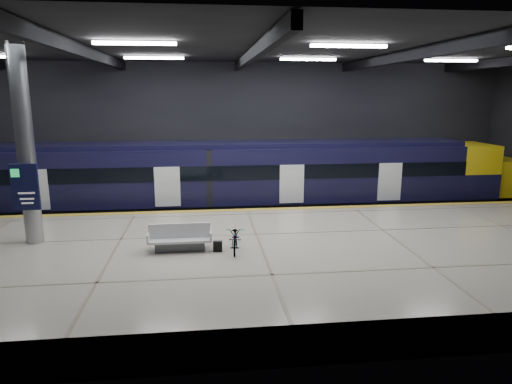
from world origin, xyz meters
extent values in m
plane|color=black|center=(0.00, 0.00, 0.00)|extent=(30.00, 30.00, 0.00)
cube|color=black|center=(0.00, 8.00, 4.00)|extent=(30.00, 0.10, 8.00)
cube|color=black|center=(0.00, -8.00, 4.00)|extent=(30.00, 0.10, 8.00)
cube|color=black|center=(0.00, 0.00, 8.00)|extent=(30.00, 16.00, 0.10)
cube|color=black|center=(-6.00, 0.00, 7.75)|extent=(0.25, 16.00, 0.40)
cube|color=black|center=(0.00, 0.00, 7.75)|extent=(0.25, 16.00, 0.40)
cube|color=black|center=(6.00, 0.00, 7.75)|extent=(0.25, 16.00, 0.40)
cube|color=white|center=(-4.00, -2.00, 7.88)|extent=(2.60, 0.18, 0.10)
cube|color=white|center=(3.00, -2.00, 7.88)|extent=(2.60, 0.18, 0.10)
cube|color=white|center=(-4.00, 4.00, 7.88)|extent=(2.60, 0.18, 0.10)
cube|color=white|center=(3.00, 4.00, 7.88)|extent=(2.60, 0.18, 0.10)
cube|color=white|center=(10.00, 4.00, 7.88)|extent=(2.60, 0.18, 0.10)
cube|color=beige|center=(0.00, -2.50, 0.55)|extent=(30.00, 11.00, 1.10)
cube|color=gold|center=(0.00, 2.75, 1.11)|extent=(30.00, 0.40, 0.01)
cube|color=gray|center=(0.00, 4.78, 0.08)|extent=(30.00, 0.08, 0.16)
cube|color=gray|center=(0.00, 6.22, 0.08)|extent=(30.00, 0.08, 0.16)
cube|color=black|center=(-0.66, 5.50, 0.55)|extent=(24.00, 2.58, 0.80)
cube|color=black|center=(-0.66, 5.50, 2.33)|extent=(24.00, 2.80, 2.75)
cube|color=black|center=(-0.66, 5.50, 3.82)|extent=(24.00, 2.30, 0.24)
cube|color=black|center=(-0.66, 4.09, 2.60)|extent=(24.00, 0.04, 0.70)
cube|color=white|center=(2.34, 4.08, 2.00)|extent=(1.20, 0.05, 1.90)
cube|color=yellow|center=(12.34, 5.50, 2.33)|extent=(2.00, 2.80, 2.75)
ellipsoid|color=yellow|center=(14.94, 5.50, 1.85)|extent=(3.60, 2.52, 1.90)
cube|color=black|center=(12.64, 5.50, 2.50)|extent=(1.60, 2.38, 0.80)
cube|color=#595B60|center=(-2.78, -2.48, 1.26)|extent=(1.66, 0.54, 0.31)
cube|color=white|center=(-2.78, -2.48, 1.49)|extent=(2.08, 0.90, 0.08)
cube|color=white|center=(-2.78, -2.48, 1.78)|extent=(2.07, 0.11, 0.52)
cube|color=white|center=(-3.82, -2.49, 1.62)|extent=(0.07, 0.88, 0.31)
cube|color=white|center=(-1.74, -2.47, 1.62)|extent=(0.07, 0.88, 0.31)
imported|color=#99999E|center=(-0.92, -2.76, 1.55)|extent=(0.76, 1.76, 0.90)
cube|color=black|center=(-1.52, -2.76, 1.28)|extent=(0.32, 0.21, 0.35)
cylinder|color=#9EA0A5|center=(-8.00, -1.00, 4.55)|extent=(0.60, 0.60, 6.90)
cube|color=black|center=(-8.00, -1.42, 3.20)|extent=(0.90, 0.12, 1.60)
camera|label=1|loc=(-1.93, -17.45, 6.29)|focal=32.00mm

